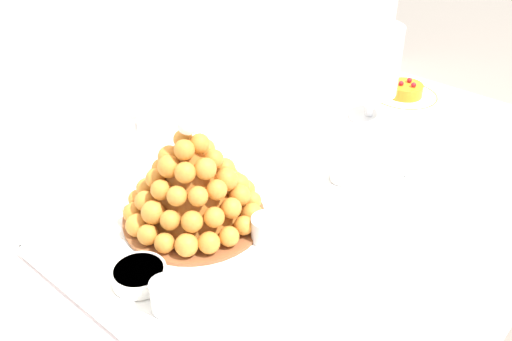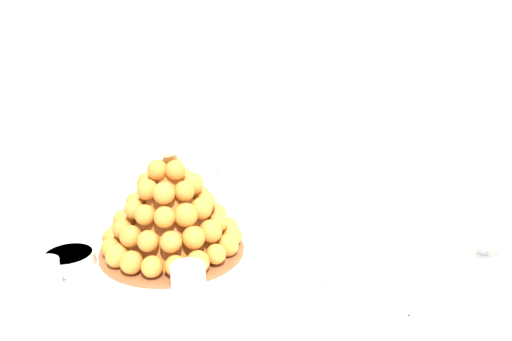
{
  "view_description": "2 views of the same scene",
  "coord_description": "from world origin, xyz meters",
  "px_view_note": "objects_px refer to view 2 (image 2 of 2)",
  "views": [
    {
      "loc": [
        -0.83,
        -0.63,
        1.44
      ],
      "look_at": [
        -0.14,
        -0.03,
        0.84
      ],
      "focal_mm": 39.78,
      "sensor_mm": 36.0,
      "label": 1
    },
    {
      "loc": [
        -0.11,
        -0.83,
        1.2
      ],
      "look_at": [
        -0.08,
        0.06,
        0.9
      ],
      "focal_mm": 34.54,
      "sensor_mm": 36.0,
      "label": 2
    }
  ],
  "objects_px": {
    "serving_tray": "(198,262)",
    "dessert_cup_centre": "(345,273)",
    "dessert_cup_left": "(45,277)",
    "croquembouche": "(171,211)",
    "creme_brulee_ramekin": "(69,259)",
    "macaron_goblet": "(494,180)",
    "dessert_cup_mid_left": "(188,280)",
    "wine_glass": "(217,152)"
  },
  "relations": [
    {
      "from": "croquembouche",
      "to": "serving_tray",
      "type": "bearing_deg",
      "value": -39.37
    },
    {
      "from": "dessert_cup_centre",
      "to": "wine_glass",
      "type": "xyz_separation_m",
      "value": [
        -0.23,
        0.41,
        0.1
      ]
    },
    {
      "from": "dessert_cup_left",
      "to": "dessert_cup_mid_left",
      "type": "relative_size",
      "value": 0.96
    },
    {
      "from": "creme_brulee_ramekin",
      "to": "wine_glass",
      "type": "xyz_separation_m",
      "value": [
        0.26,
        0.32,
        0.11
      ]
    },
    {
      "from": "croquembouche",
      "to": "dessert_cup_left",
      "type": "height_order",
      "value": "croquembouche"
    },
    {
      "from": "dessert_cup_mid_left",
      "to": "creme_brulee_ramekin",
      "type": "relative_size",
      "value": 0.62
    },
    {
      "from": "wine_glass",
      "to": "dessert_cup_centre",
      "type": "bearing_deg",
      "value": -60.88
    },
    {
      "from": "serving_tray",
      "to": "croquembouche",
      "type": "relative_size",
      "value": 2.4
    },
    {
      "from": "dessert_cup_centre",
      "to": "dessert_cup_left",
      "type": "bearing_deg",
      "value": 179.29
    },
    {
      "from": "dessert_cup_left",
      "to": "serving_tray",
      "type": "bearing_deg",
      "value": 21.22
    },
    {
      "from": "dessert_cup_left",
      "to": "dessert_cup_centre",
      "type": "bearing_deg",
      "value": -0.71
    },
    {
      "from": "serving_tray",
      "to": "dessert_cup_centre",
      "type": "distance_m",
      "value": 0.28
    },
    {
      "from": "dessert_cup_mid_left",
      "to": "dessert_cup_centre",
      "type": "distance_m",
      "value": 0.26
    },
    {
      "from": "dessert_cup_mid_left",
      "to": "wine_glass",
      "type": "bearing_deg",
      "value": 85.34
    },
    {
      "from": "dessert_cup_mid_left",
      "to": "macaron_goblet",
      "type": "height_order",
      "value": "macaron_goblet"
    },
    {
      "from": "croquembouche",
      "to": "dessert_cup_left",
      "type": "bearing_deg",
      "value": -144.42
    },
    {
      "from": "dessert_cup_centre",
      "to": "wine_glass",
      "type": "height_order",
      "value": "wine_glass"
    },
    {
      "from": "serving_tray",
      "to": "wine_glass",
      "type": "xyz_separation_m",
      "value": [
        0.03,
        0.31,
        0.13
      ]
    },
    {
      "from": "croquembouche",
      "to": "macaron_goblet",
      "type": "relative_size",
      "value": 1.09
    },
    {
      "from": "macaron_goblet",
      "to": "wine_glass",
      "type": "relative_size",
      "value": 1.45
    },
    {
      "from": "croquembouche",
      "to": "creme_brulee_ramekin",
      "type": "height_order",
      "value": "croquembouche"
    },
    {
      "from": "creme_brulee_ramekin",
      "to": "dessert_cup_centre",
      "type": "bearing_deg",
      "value": -10.33
    },
    {
      "from": "dessert_cup_centre",
      "to": "macaron_goblet",
      "type": "relative_size",
      "value": 0.23
    },
    {
      "from": "macaron_goblet",
      "to": "wine_glass",
      "type": "height_order",
      "value": "macaron_goblet"
    },
    {
      "from": "serving_tray",
      "to": "macaron_goblet",
      "type": "relative_size",
      "value": 2.62
    },
    {
      "from": "serving_tray",
      "to": "macaron_goblet",
      "type": "distance_m",
      "value": 0.57
    },
    {
      "from": "dessert_cup_centre",
      "to": "macaron_goblet",
      "type": "bearing_deg",
      "value": 21.76
    },
    {
      "from": "serving_tray",
      "to": "wine_glass",
      "type": "relative_size",
      "value": 3.8
    },
    {
      "from": "croquembouche",
      "to": "dessert_cup_centre",
      "type": "xyz_separation_m",
      "value": [
        0.31,
        -0.14,
        -0.06
      ]
    },
    {
      "from": "serving_tray",
      "to": "dessert_cup_centre",
      "type": "bearing_deg",
      "value": -21.63
    },
    {
      "from": "dessert_cup_centre",
      "to": "serving_tray",
      "type": "bearing_deg",
      "value": 158.37
    },
    {
      "from": "dessert_cup_left",
      "to": "macaron_goblet",
      "type": "xyz_separation_m",
      "value": [
        0.8,
        0.11,
        0.12
      ]
    },
    {
      "from": "wine_glass",
      "to": "dessert_cup_mid_left",
      "type": "bearing_deg",
      "value": -94.66
    },
    {
      "from": "serving_tray",
      "to": "croquembouche",
      "type": "height_order",
      "value": "croquembouche"
    },
    {
      "from": "croquembouche",
      "to": "creme_brulee_ramekin",
      "type": "relative_size",
      "value": 2.95
    },
    {
      "from": "macaron_goblet",
      "to": "creme_brulee_ramekin",
      "type": "bearing_deg",
      "value": -177.91
    },
    {
      "from": "croquembouche",
      "to": "wine_glass",
      "type": "bearing_deg",
      "value": 73.51
    },
    {
      "from": "dessert_cup_left",
      "to": "dessert_cup_mid_left",
      "type": "height_order",
      "value": "dessert_cup_left"
    },
    {
      "from": "serving_tray",
      "to": "creme_brulee_ramekin",
      "type": "height_order",
      "value": "creme_brulee_ramekin"
    },
    {
      "from": "creme_brulee_ramekin",
      "to": "wine_glass",
      "type": "relative_size",
      "value": 0.54
    },
    {
      "from": "serving_tray",
      "to": "macaron_goblet",
      "type": "bearing_deg",
      "value": 1.72
    },
    {
      "from": "serving_tray",
      "to": "dessert_cup_mid_left",
      "type": "height_order",
      "value": "dessert_cup_mid_left"
    }
  ]
}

